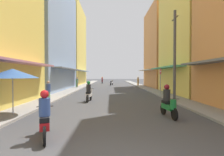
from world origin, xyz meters
name	(u,v)px	position (x,y,z in m)	size (l,w,h in m)	color
ground_plane	(112,88)	(0.00, 23.26, 0.00)	(119.94, 119.94, 0.00)	#424244
sidewalk_left	(77,88)	(-5.20, 23.26, 0.06)	(1.67, 62.52, 0.12)	#9E9991
sidewalk_right	(146,88)	(5.20, 23.26, 0.06)	(1.67, 62.52, 0.12)	gray
building_left_mid	(43,36)	(-9.03, 20.17, 7.19)	(7.05, 13.53, 14.39)	#8CA5CC
building_left_far	(68,47)	(-9.03, 33.63, 7.90)	(7.05, 11.78, 15.82)	#EFD159
building_right_mid	(199,26)	(9.03, 15.08, 7.08)	(7.05, 9.02, 14.16)	#EFD159
building_right_far	(168,48)	(9.03, 25.13, 6.33)	(7.05, 9.24, 12.67)	#D88C4C
motorbike_white	(89,92)	(-1.83, 10.17, 0.70)	(0.55, 1.81, 1.58)	black
motorbike_maroon	(102,80)	(-2.12, 38.47, 0.70)	(0.55, 1.81, 1.58)	black
motorbike_green	(168,103)	(2.60, 5.13, 0.70)	(0.55, 1.81, 1.58)	black
motorbike_red	(45,117)	(-2.29, 2.25, 0.70)	(0.77, 1.73, 1.58)	black
motorbike_silver	(112,83)	(0.04, 31.31, 0.50)	(0.68, 1.77, 0.96)	black
pedestrian_far	(77,82)	(-5.53, 25.07, 0.83)	(0.34, 0.34, 1.65)	#99333F
pedestrian_crossing	(48,91)	(-5.13, 10.73, 0.78)	(0.34, 0.34, 1.56)	#598C59
pedestrian_foreground	(77,83)	(-5.38, 23.93, 0.80)	(0.34, 0.34, 1.61)	#598C59
pedestrian_midway	(138,81)	(4.86, 29.07, 0.99)	(0.44, 0.44, 1.75)	#BF8C3F
vendor_umbrella	(13,73)	(-4.88, 5.14, 2.12)	(2.40, 2.40, 2.34)	#99999E
utility_pole	(175,55)	(4.61, 9.84, 3.50)	(0.20, 1.20, 6.84)	#4C4C4F
street_sign_no_entry	(160,78)	(4.51, 13.27, 1.72)	(0.07, 0.60, 2.65)	gray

